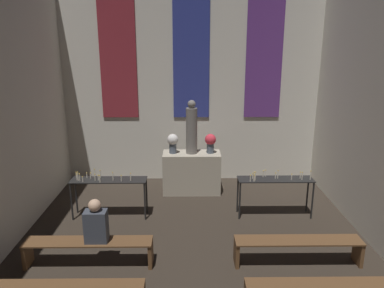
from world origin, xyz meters
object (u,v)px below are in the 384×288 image
candle_rack_left (108,184)px  pew_back_right (298,246)px  pew_back_left (89,247)px  person_seated (96,223)px  flower_vase_right (210,142)px  statue (192,129)px  altar (192,172)px  flower_vase_left (173,142)px  candle_rack_right (275,183)px

candle_rack_left → pew_back_right: (3.46, -1.79, -0.39)m
pew_back_left → person_seated: bearing=-0.0°
flower_vase_right → candle_rack_left: 2.61m
candle_rack_left → pew_back_left: candle_rack_left is taller
flower_vase_right → candle_rack_left: (-2.19, -1.32, -0.54)m
statue → altar: bearing=0.0°
person_seated → flower_vase_left: bearing=70.1°
statue → candle_rack_right: (1.72, -1.32, -0.86)m
person_seated → altar: bearing=63.2°
statue → flower_vase_left: bearing=180.0°
altar → pew_back_left: altar is taller
candle_rack_right → pew_back_left: 3.89m
altar → candle_rack_right: size_ratio=0.88×
flower_vase_right → pew_back_left: (-2.17, -3.10, -0.94)m
statue → person_seated: 3.57m
pew_back_left → pew_back_right: bearing=0.0°
candle_rack_left → person_seated: 1.80m
statue → candle_rack_left: 2.35m
altar → statue: size_ratio=1.08×
flower_vase_right → candle_rack_right: flower_vase_right is taller
altar → pew_back_right: altar is taller
candle_rack_left → pew_back_right: 3.91m
statue → pew_back_right: 3.76m
pew_back_right → person_seated: bearing=-180.0°
statue → flower_vase_right: bearing=0.0°
altar → candle_rack_right: bearing=-37.4°
flower_vase_left → candle_rack_left: bearing=-134.5°
flower_vase_right → pew_back_right: bearing=-67.7°
candle_rack_left → person_seated: size_ratio=2.14×
flower_vase_left → altar: bearing=0.0°
statue → pew_back_right: statue is taller
pew_back_right → person_seated: size_ratio=2.86×
candle_rack_left → pew_back_left: bearing=-89.3°
flower_vase_left → pew_back_right: size_ratio=0.22×
flower_vase_left → candle_rack_right: 2.59m
flower_vase_left → candle_rack_left: flower_vase_left is taller
altar → flower_vase_right: (0.45, 0.00, 0.77)m
statue → pew_back_right: size_ratio=0.61×
altar → statue: statue is taller
altar → flower_vase_right: size_ratio=2.95×
altar → candle_rack_left: size_ratio=0.88×
candle_rack_left → flower_vase_left: bearing=45.5°
statue → candle_rack_right: statue is taller
candle_rack_left → person_seated: bearing=-84.6°
pew_back_right → person_seated: person_seated is taller
altar → pew_back_right: 3.55m
candle_rack_right → statue: bearing=142.6°
candle_rack_right → pew_back_left: candle_rack_right is taller
flower_vase_right → pew_back_left: size_ratio=0.22×
candle_rack_left → candle_rack_right: 3.46m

